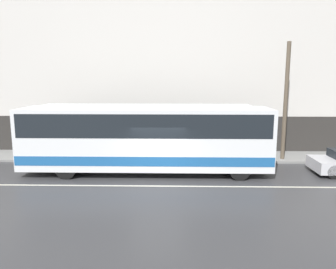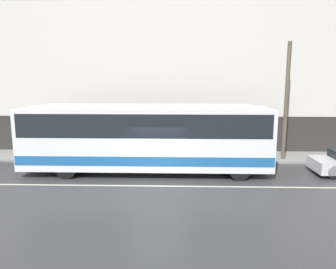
{
  "view_description": "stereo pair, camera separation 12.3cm",
  "coord_description": "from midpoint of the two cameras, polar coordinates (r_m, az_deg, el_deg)",
  "views": [
    {
      "loc": [
        0.79,
        -13.88,
        4.75
      ],
      "look_at": [
        0.42,
        2.07,
        1.96
      ],
      "focal_mm": 35.0,
      "sensor_mm": 36.0,
      "label": 1
    },
    {
      "loc": [
        0.91,
        -13.87,
        4.75
      ],
      "look_at": [
        0.42,
        2.07,
        1.96
      ],
      "focal_mm": 35.0,
      "sensor_mm": 36.0,
      "label": 2
    }
  ],
  "objects": [
    {
      "name": "building_facade",
      "position": [
        20.69,
        -1.04,
        9.22
      ],
      "size": [
        60.0,
        0.35,
        9.34
      ],
      "color": "silver",
      "rests_on": "ground_plane"
    },
    {
      "name": "ground_plane",
      "position": [
        14.69,
        -2.08,
        -8.97
      ],
      "size": [
        60.0,
        60.0,
        0.0
      ],
      "primitive_type": "plane",
      "color": "#38383A"
    },
    {
      "name": "sidewalk",
      "position": [
        19.78,
        -1.17,
        -3.8
      ],
      "size": [
        60.0,
        2.65,
        0.13
      ],
      "color": "gray",
      "rests_on": "ground_plane"
    },
    {
      "name": "lane_stripe",
      "position": [
        14.69,
        -2.08,
        -8.95
      ],
      "size": [
        54.0,
        0.14,
        0.01
      ],
      "color": "beige",
      "rests_on": "ground_plane"
    },
    {
      "name": "utility_pole_near",
      "position": [
        19.57,
        19.63,
        5.41
      ],
      "size": [
        0.23,
        0.23,
        6.57
      ],
      "color": "brown",
      "rests_on": "sidewalk"
    },
    {
      "name": "pedestrian_waiting",
      "position": [
        19.12,
        2.38,
        -1.53
      ],
      "size": [
        0.36,
        0.36,
        1.78
      ],
      "color": "#333338",
      "rests_on": "sidewalk"
    },
    {
      "name": "transit_bus",
      "position": [
        16.27,
        -4.12,
        -0.14
      ],
      "size": [
        12.2,
        2.54,
        3.4
      ],
      "color": "white",
      "rests_on": "ground_plane"
    }
  ]
}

